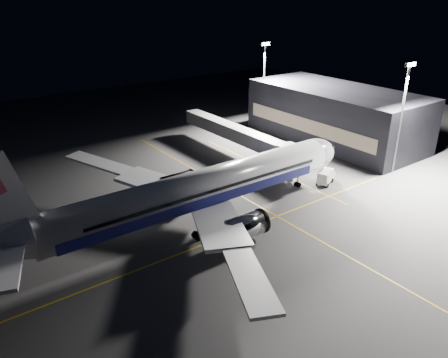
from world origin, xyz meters
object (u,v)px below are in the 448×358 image
jet_bridge (241,135)px  baggage_tug (126,199)px  safety_cone_a (212,200)px  floodlight_mast_south (403,109)px  airliner (195,191)px  floodlight_mast_north (264,77)px  safety_cone_c (156,199)px  safety_cone_b (183,180)px  service_truck (326,176)px

jet_bridge → baggage_tug: 29.76m
jet_bridge → safety_cone_a: 22.62m
jet_bridge → floodlight_mast_south: 31.05m
floodlight_mast_south → baggage_tug: (-46.86, 17.92, -11.62)m
airliner → floodlight_mast_north: 52.56m
floodlight_mast_south → safety_cone_a: (-35.19, 10.01, -12.06)m
baggage_tug → safety_cone_c: baggage_tug is taller
safety_cone_a → safety_cone_b: (0.56, 10.00, -0.02)m
floodlight_mast_north → service_truck: 38.29m
floodlight_mast_south → safety_cone_a: 38.53m
safety_cone_a → floodlight_mast_south: bearing=-15.9°
jet_bridge → floodlight_mast_south: floodlight_mast_south is taller
safety_cone_c → safety_cone_b: bearing=27.9°
floodlight_mast_south → service_truck: size_ratio=3.95×
airliner → jet_bridge: (23.08, 18.06, -0.58)m
floodlight_mast_south → safety_cone_b: floodlight_mast_south is taller
floodlight_mast_north → safety_cone_b: bearing=-152.6°
safety_cone_c → airliner: bearing=-81.5°
service_truck → safety_cone_c: size_ratio=7.90×
baggage_tug → safety_cone_c: size_ratio=4.07×
airliner → safety_cone_c: airliner is taller
airliner → safety_cone_c: (-1.46, 9.82, -4.83)m
safety_cone_b → airliner: bearing=-114.7°
airliner → safety_cone_a: 8.61m
floodlight_mast_north → service_truck: (-14.21, -33.81, -11.03)m
floodlight_mast_south → baggage_tug: size_ratio=7.67×
service_truck → floodlight_mast_south: bearing=-39.5°
floodlight_mast_north → baggage_tug: bearing=-156.8°
safety_cone_b → safety_cone_a: bearing=-93.2°
airliner → baggage_tug: (-5.78, 11.90, -4.41)m
jet_bridge → service_truck: (3.79, -19.87, -3.24)m
service_truck → baggage_tug: service_truck is taller
airliner → service_truck: bearing=-3.9°
airliner → floodlight_mast_north: bearing=37.9°
safety_cone_a → safety_cone_c: bearing=141.6°
floodlight_mast_north → floodlight_mast_south: bearing=-90.0°
jet_bridge → airliner: bearing=-142.0°
airliner → safety_cone_b: (6.44, 14.00, -4.87)m
floodlight_mast_north → baggage_tug: 52.29m
jet_bridge → safety_cone_c: size_ratio=51.87×
safety_cone_c → floodlight_mast_south: bearing=-20.4°
safety_cone_c → baggage_tug: bearing=154.3°
floodlight_mast_south → safety_cone_c: floodlight_mast_south is taller
safety_cone_b → safety_cone_c: bearing=-152.1°
safety_cone_a → safety_cone_b: 10.02m
floodlight_mast_north → floodlight_mast_south: same height
airliner → jet_bridge: size_ratio=1.79×
jet_bridge → safety_cone_a: jet_bridge is taller
floodlight_mast_north → safety_cone_a: size_ratio=33.41×
airliner → safety_cone_a: size_ratio=99.22×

